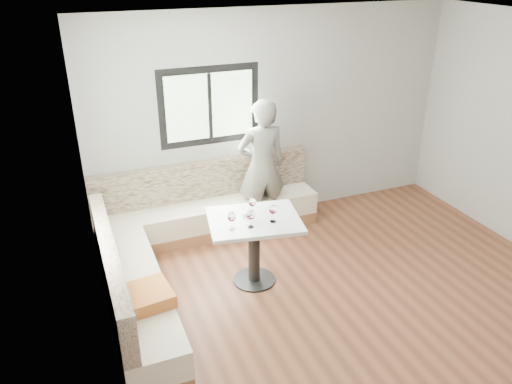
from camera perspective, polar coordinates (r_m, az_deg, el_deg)
room at (r=4.69m, az=13.38°, el=0.25°), size 5.01×5.01×2.81m
banquette at (r=5.91m, az=-8.74°, el=-5.61°), size 2.90×2.80×0.95m
table at (r=5.45m, az=-0.22°, el=-4.91°), size 1.09×0.92×0.80m
person at (r=6.43m, az=0.64°, el=2.95°), size 0.66×0.44×1.77m
olive_ramekin at (r=5.40m, az=-1.06°, el=-2.50°), size 0.10×0.10×0.04m
wine_glass_a at (r=5.09m, az=-2.79°, el=-2.91°), size 0.09×0.09×0.20m
wine_glass_b at (r=5.12m, az=-0.61°, el=-2.69°), size 0.09×0.09×0.20m
wine_glass_c at (r=5.23m, az=1.96°, el=-2.07°), size 0.09×0.09×0.20m
wine_glass_d at (r=5.38m, az=-0.43°, el=-1.22°), size 0.09×0.09×0.20m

